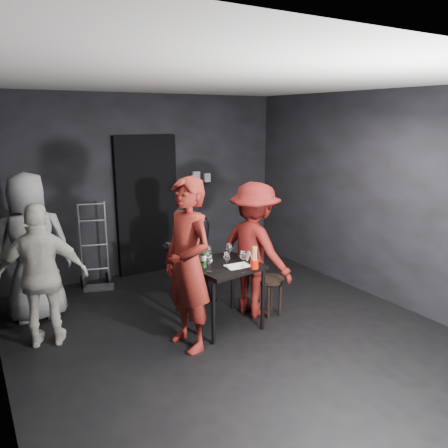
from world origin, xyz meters
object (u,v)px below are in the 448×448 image
tasting_table (224,272)px  bystander_cream (43,275)px  bystander_grey (30,235)px  man_maroon (255,244)px  server_red (187,248)px  hand_truck (96,272)px  breadstick_cup (255,258)px  wine_bottle (203,258)px  stool (270,286)px  woman_black (190,247)px

tasting_table → bystander_cream: size_ratio=0.48×
bystander_grey → man_maroon: bearing=156.1°
tasting_table → bystander_grey: bearing=144.1°
tasting_table → server_red: (-0.56, -0.22, 0.43)m
hand_truck → breadstick_cup: bearing=-44.9°
wine_bottle → breadstick_cup: (0.45, -0.33, 0.01)m
hand_truck → stool: (1.57, -1.99, 0.15)m
stool → server_red: bearing=-171.8°
woman_black → man_maroon: bearing=127.2°
stool → wine_bottle: 1.01m
bystander_cream → bystander_grey: 0.76m
tasting_table → stool: tasting_table is taller
man_maroon → hand_truck: bearing=24.4°
hand_truck → man_maroon: bearing=-34.2°
woman_black → bystander_grey: bystander_grey is taller
tasting_table → bystander_cream: bearing=161.8°
bystander_grey → bystander_cream: bearing=93.6°
bystander_grey → wine_bottle: 2.04m
bystander_grey → breadstick_cup: bystander_grey is taller
hand_truck → man_maroon: (1.42, -1.85, 0.66)m
stool → server_red: (-1.19, -0.17, 0.71)m
hand_truck → bystander_grey: (-0.87, -0.63, 0.82)m
stool → man_maroon: man_maroon is taller
stool → tasting_table: bearing=175.7°
breadstick_cup → hand_truck: bearing=116.9°
tasting_table → breadstick_cup: breadstick_cup is taller
bystander_grey → breadstick_cup: 2.60m
tasting_table → wine_bottle: bearing=176.2°
man_maroon → breadstick_cup: size_ratio=6.49×
server_red → hand_truck: bearing=-178.8°
woman_black → man_maroon: 0.86m
server_red → bystander_grey: server_red is taller
server_red → man_maroon: 1.10m
bystander_cream → breadstick_cup: size_ratio=5.75×
server_red → bystander_cream: server_red is taller
bystander_cream → breadstick_cup: bystander_cream is taller
hand_truck → woman_black: size_ratio=0.81×
hand_truck → stool: bearing=-33.5°
tasting_table → man_maroon: (0.48, 0.09, 0.23)m
tasting_table → wine_bottle: (-0.25, 0.02, 0.21)m
woman_black → server_red: bearing=60.8°
stool → breadstick_cup: breadstick_cup is taller
stool → bystander_cream: bearing=165.2°
bystander_cream → breadstick_cup: (2.02, -0.91, 0.09)m
stool → man_maroon: 0.55m
server_red → man_maroon: size_ratio=1.22×
man_maroon → bystander_grey: size_ratio=0.85×
stool → breadstick_cup: bearing=-148.3°
man_maroon → bystander_grey: bearing=48.8°
wine_bottle → bystander_grey: bearing=140.3°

